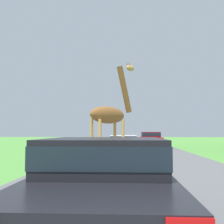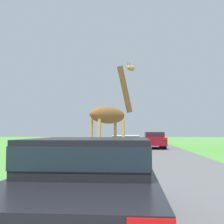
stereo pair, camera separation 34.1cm
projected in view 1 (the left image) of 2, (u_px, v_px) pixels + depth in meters
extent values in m
cube|color=#5B5B5E|center=(132.00, 146.00, 28.88)|extent=(7.78, 120.00, 0.00)
cylinder|color=tan|center=(115.00, 141.00, 13.38)|extent=(0.14, 0.14, 1.99)
cylinder|color=#2D2319|center=(115.00, 161.00, 13.31)|extent=(0.18, 0.18, 0.08)
cylinder|color=tan|center=(123.00, 141.00, 13.02)|extent=(0.14, 0.14, 1.99)
cylinder|color=#2D2319|center=(123.00, 162.00, 12.96)|extent=(0.18, 0.18, 0.08)
cylinder|color=tan|center=(92.00, 142.00, 12.27)|extent=(0.14, 0.14, 1.99)
cylinder|color=#2D2319|center=(91.00, 164.00, 12.21)|extent=(0.18, 0.18, 0.08)
cylinder|color=tan|center=(100.00, 142.00, 11.92)|extent=(0.14, 0.14, 1.99)
cylinder|color=#2D2319|center=(100.00, 165.00, 11.85)|extent=(0.18, 0.18, 0.08)
ellipsoid|color=brown|center=(108.00, 115.00, 12.73)|extent=(1.85, 2.04, 0.78)
cylinder|color=brown|center=(124.00, 89.00, 13.68)|extent=(0.84, 0.92, 2.26)
ellipsoid|color=tan|center=(130.00, 68.00, 14.10)|extent=(0.54, 0.58, 0.30)
cylinder|color=tan|center=(91.00, 127.00, 11.95)|extent=(0.05, 0.05, 1.10)
cone|color=brown|center=(127.00, 63.00, 14.04)|extent=(0.07, 0.07, 0.16)
cone|color=brown|center=(129.00, 63.00, 13.95)|extent=(0.07, 0.07, 0.16)
cube|color=black|center=(105.00, 188.00, 4.40)|extent=(1.97, 4.66, 0.55)
cube|color=black|center=(105.00, 155.00, 4.44)|extent=(1.77, 2.10, 0.51)
cube|color=#19232D|center=(105.00, 153.00, 4.44)|extent=(1.79, 2.12, 0.31)
cylinder|color=black|center=(72.00, 185.00, 5.82)|extent=(0.39, 0.66, 0.66)
cylinder|color=black|center=(148.00, 186.00, 5.74)|extent=(0.39, 0.66, 0.66)
cube|color=maroon|center=(150.00, 141.00, 24.80)|extent=(1.78, 4.49, 0.67)
cube|color=maroon|center=(150.00, 135.00, 24.84)|extent=(1.60, 2.02, 0.46)
cube|color=#19232D|center=(150.00, 134.00, 24.84)|extent=(1.62, 2.04, 0.27)
cube|color=red|center=(144.00, 139.00, 22.61)|extent=(0.32, 0.03, 0.16)
cube|color=red|center=(162.00, 139.00, 22.54)|extent=(0.32, 0.03, 0.16)
cylinder|color=black|center=(142.00, 144.00, 26.16)|extent=(0.36, 0.72, 0.72)
cylinder|color=black|center=(157.00, 144.00, 26.08)|extent=(0.36, 0.72, 0.72)
cylinder|color=black|center=(143.00, 145.00, 23.48)|extent=(0.36, 0.72, 0.72)
cylinder|color=black|center=(160.00, 145.00, 23.40)|extent=(0.36, 0.72, 0.72)
cube|color=silver|center=(123.00, 145.00, 19.57)|extent=(1.98, 4.09, 0.53)
cube|color=silver|center=(123.00, 138.00, 19.60)|extent=(1.78, 1.84, 0.43)
cube|color=#19232D|center=(123.00, 138.00, 19.60)|extent=(1.80, 1.86, 0.26)
cube|color=red|center=(110.00, 144.00, 17.58)|extent=(0.36, 0.03, 0.13)
cube|color=red|center=(136.00, 144.00, 17.49)|extent=(0.36, 0.03, 0.13)
cylinder|color=black|center=(113.00, 147.00, 20.82)|extent=(0.40, 0.59, 0.59)
cylinder|color=black|center=(134.00, 147.00, 20.73)|extent=(0.40, 0.59, 0.59)
cylinder|color=black|center=(111.00, 149.00, 18.37)|extent=(0.40, 0.59, 0.59)
cylinder|color=black|center=(135.00, 149.00, 18.29)|extent=(0.40, 0.59, 0.59)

